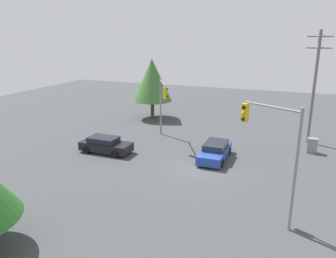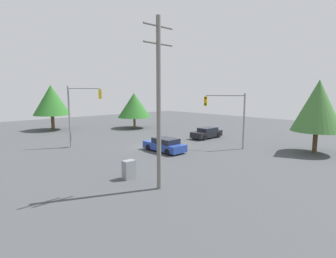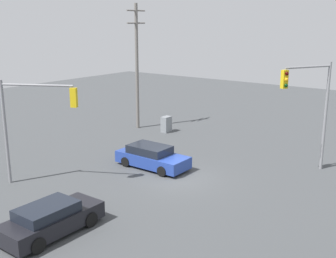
{
  "view_description": "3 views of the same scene",
  "coord_description": "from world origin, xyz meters",
  "px_view_note": "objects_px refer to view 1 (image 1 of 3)",
  "views": [
    {
      "loc": [
        -6.37,
        23.0,
        10.17
      ],
      "look_at": [
        3.06,
        -0.98,
        2.64
      ],
      "focal_mm": 35.0,
      "sensor_mm": 36.0,
      "label": 1
    },
    {
      "loc": [
        -18.45,
        -22.07,
        6.12
      ],
      "look_at": [
        0.66,
        -1.67,
        2.14
      ],
      "focal_mm": 28.0,
      "sensor_mm": 36.0,
      "label": 2
    },
    {
      "loc": [
        19.21,
        13.66,
        9.03
      ],
      "look_at": [
        0.54,
        -0.35,
        3.08
      ],
      "focal_mm": 45.0,
      "sensor_mm": 36.0,
      "label": 3
    }
  ],
  "objects_px": {
    "sedan_dark": "(105,145)",
    "electrical_cabinet": "(312,145)",
    "sedan_blue": "(215,151)",
    "traffic_signal_cross": "(275,143)",
    "traffic_signal_main": "(162,98)"
  },
  "relations": [
    {
      "from": "sedan_dark",
      "to": "electrical_cabinet",
      "type": "relative_size",
      "value": 3.46
    },
    {
      "from": "sedan_blue",
      "to": "traffic_signal_cross",
      "type": "xyz_separation_m",
      "value": [
        -5.03,
        8.12,
        3.89
      ]
    },
    {
      "from": "traffic_signal_main",
      "to": "electrical_cabinet",
      "type": "height_order",
      "value": "traffic_signal_main"
    },
    {
      "from": "traffic_signal_cross",
      "to": "sedan_dark",
      "type": "bearing_deg",
      "value": 5.86
    },
    {
      "from": "traffic_signal_main",
      "to": "traffic_signal_cross",
      "type": "distance_m",
      "value": 16.05
    },
    {
      "from": "sedan_dark",
      "to": "sedan_blue",
      "type": "xyz_separation_m",
      "value": [
        -9.43,
        -1.98,
        -0.0
      ]
    },
    {
      "from": "sedan_dark",
      "to": "traffic_signal_cross",
      "type": "distance_m",
      "value": 16.19
    },
    {
      "from": "electrical_cabinet",
      "to": "traffic_signal_cross",
      "type": "bearing_deg",
      "value": 78.44
    },
    {
      "from": "sedan_blue",
      "to": "traffic_signal_main",
      "type": "relative_size",
      "value": 0.8
    },
    {
      "from": "sedan_blue",
      "to": "traffic_signal_cross",
      "type": "relative_size",
      "value": 0.7
    },
    {
      "from": "sedan_blue",
      "to": "electrical_cabinet",
      "type": "bearing_deg",
      "value": -148.79
    },
    {
      "from": "traffic_signal_cross",
      "to": "electrical_cabinet",
      "type": "bearing_deg",
      "value": -72.69
    },
    {
      "from": "sedan_dark",
      "to": "sedan_blue",
      "type": "distance_m",
      "value": 9.63
    },
    {
      "from": "sedan_dark",
      "to": "traffic_signal_cross",
      "type": "bearing_deg",
      "value": 66.99
    },
    {
      "from": "traffic_signal_main",
      "to": "electrical_cabinet",
      "type": "distance_m",
      "value": 14.29
    }
  ]
}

